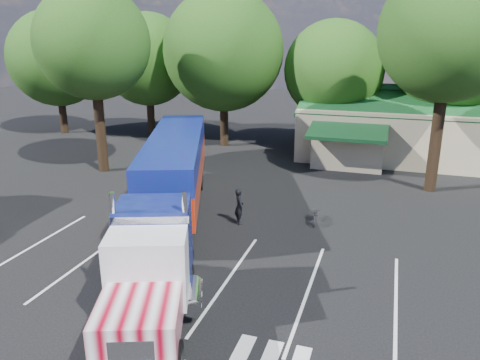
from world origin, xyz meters
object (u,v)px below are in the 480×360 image
(semi_truck, at_px, (171,182))
(woman, at_px, (239,206))
(silver_sedan, at_px, (434,158))
(bicycle, at_px, (315,214))

(semi_truck, bearing_deg, woman, 11.49)
(semi_truck, relative_size, silver_sedan, 4.29)
(woman, distance_m, silver_sedan, 17.58)
(semi_truck, distance_m, silver_sedan, 20.83)
(semi_truck, relative_size, bicycle, 12.02)
(semi_truck, xyz_separation_m, silver_sedan, (13.06, 16.13, -1.70))
(silver_sedan, bearing_deg, bicycle, 162.47)
(silver_sedan, bearing_deg, woman, 153.63)
(semi_truck, xyz_separation_m, bicycle, (6.56, 3.13, -2.05))
(woman, xyz_separation_m, silver_sedan, (10.18, 14.33, -0.15))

